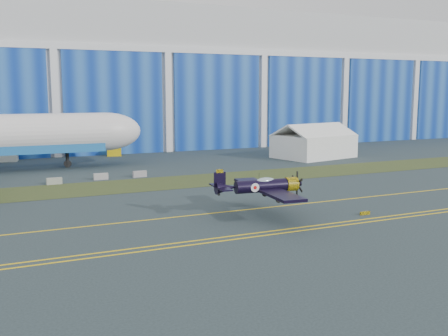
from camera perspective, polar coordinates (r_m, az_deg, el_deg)
name	(u,v)px	position (r m, az deg, el deg)	size (l,w,h in m)	color
ground	(120,211)	(55.58, -11.26, -4.60)	(260.00, 260.00, 0.00)	#2B383C
grass_median	(94,188)	(69.01, -13.97, -2.15)	(260.00, 10.00, 0.02)	#475128
hangar	(42,79)	(125.21, -19.23, 9.11)	(220.00, 45.70, 30.00)	silver
taxiway_centreline	(132,222)	(50.85, -9.95, -5.76)	(200.00, 0.20, 0.02)	yellow
edge_line_near	(163,249)	(42.05, -6.61, -8.70)	(80.00, 0.20, 0.02)	yellow
edge_line_far	(160,245)	(42.96, -7.03, -8.34)	(80.00, 0.20, 0.02)	yellow
guard_board_right	(365,213)	(54.64, 15.09, -4.76)	(1.20, 0.15, 0.35)	yellow
warbird	(262,186)	(52.11, 4.13, -1.96)	(11.47, 13.43, 3.73)	black
tent	(314,140)	(99.40, 9.75, 2.98)	(15.65, 12.85, 6.40)	white
tug	(114,152)	(102.56, -11.86, 1.72)	(2.65, 1.66, 1.55)	gold
barrier_a	(54,181)	(73.27, -17.99, -1.37)	(2.00, 0.60, 0.90)	gray
barrier_b	(101,176)	(75.48, -13.27, -0.91)	(2.00, 0.60, 0.90)	#9B9896
barrier_c	(140,174)	(76.64, -9.17, -0.65)	(2.00, 0.60, 0.90)	gray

